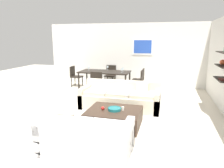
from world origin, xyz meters
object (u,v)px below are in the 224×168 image
Objects in this scene: coffee_table at (114,117)px; dining_table at (105,73)px; wine_glass_right_near at (122,70)px; wine_glass_left_far at (89,67)px; dining_chair_right_far at (140,78)px; wine_glass_right_far at (123,69)px; candle_jar at (123,108)px; dining_chair_right_near at (139,80)px; decorative_bowl at (114,109)px; dining_chair_left_far at (75,75)px; dining_chair_head at (111,74)px; dining_chair_foot at (97,82)px; sofa_beige at (120,98)px; loveseat_white at (85,137)px; apple_on_coffee_table at (103,108)px; wine_glass_head at (108,67)px.

dining_table reaches higher than coffee_table.
wine_glass_right_near is 0.94× the size of wine_glass_left_far.
wine_glass_left_far is (-1.47, 0.24, 0.01)m from wine_glass_right_near.
dining_chair_right_far is 5.24× the size of wine_glass_right_far.
dining_chair_right_near is (-0.06, 3.12, 0.08)m from candle_jar.
coffee_table is 3.38m from wine_glass_right_near.
candle_jar is at bearing -88.91° from dining_chair_right_near.
dining_table is (-1.29, 3.41, 0.27)m from decorative_bowl.
dining_chair_right_far is at bearing 0.00° from dining_chair_left_far.
dining_chair_head and dining_chair_foot have the same top height.
wine_glass_right_near reaches higher than dining_chair_right_near.
sofa_beige is 1.15× the size of dining_table.
decorative_bowl is at bearing 81.09° from loveseat_white.
loveseat_white is at bearing -86.78° from apple_on_coffee_table.
dining_chair_right_far is 5.66× the size of wine_glass_right_near.
wine_glass_head reaches higher than loveseat_white.
wine_glass_right_far is at bearing -171.72° from dining_chair_right_far.
candle_jar is 4.49m from dining_chair_head.
apple_on_coffee_table is at bearing 93.22° from loveseat_white.
dining_chair_foot reaches higher than sofa_beige.
dining_chair_right_near is 1.57m from dining_chair_foot.
dining_chair_left_far is at bearing 137.76° from sofa_beige.
wine_glass_right_near is (-0.56, 3.29, 0.44)m from decorative_bowl.
coffee_table is at bearing -53.20° from dining_chair_left_far.
coffee_table is 4.52m from dining_chair_left_far.
dining_chair_foot is 1.13m from wine_glass_right_near.
decorative_bowl is 2.83m from dining_chair_foot.
dining_chair_head is at bearing 46.69° from wine_glass_left_far.
wine_glass_head reaches higher than candle_jar.
dining_chair_foot is (-1.02, 2.55, 0.08)m from apple_on_coffee_table.
dining_chair_left_far is at bearing -154.47° from dining_chair_head.
dining_chair_left_far is 1.48m from wine_glass_head.
dining_chair_head is 1.81m from dining_chair_right_near.
loveseat_white reaches higher than apple_on_coffee_table.
wine_glass_head is (0.73, 0.31, 0.01)m from wine_glass_left_far.
dining_chair_head is (1.42, 0.68, 0.00)m from dining_chair_left_far.
dining_chair_right_far is at bearing 83.11° from sofa_beige.
wine_glass_left_far is at bearing -8.28° from dining_chair_left_far.
coffee_table is 7.57× the size of wine_glass_left_far.
dining_chair_right_near is (0.28, 1.88, 0.21)m from sofa_beige.
dining_chair_left_far is 5.24× the size of wine_glass_right_far.
candle_jar and apple_on_coffee_table have the same top height.
sofa_beige is 1.67m from dining_chair_foot.
candle_jar is (0.18, 0.07, 0.01)m from decorative_bowl.
sofa_beige is 2.84m from wine_glass_head.
dining_chair_foot is (-1.29, 2.51, 0.09)m from decorative_bowl.
dining_chair_head is at bearing 90.00° from dining_table.
dining_chair_left_far is at bearing 171.72° from wine_glass_left_far.
candle_jar is at bearing -70.77° from dining_chair_head.
dining_table is 0.76m from wine_glass_right_near.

